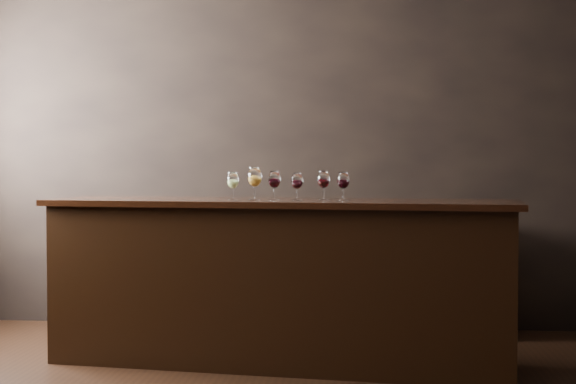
# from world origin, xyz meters

# --- Properties ---
(room_shell) EXTENTS (5.02, 4.52, 2.81)m
(room_shell) POSITION_xyz_m (-0.23, 0.11, 1.81)
(room_shell) COLOR black
(room_shell) RESTS_ON ground
(bar_counter) EXTENTS (2.96, 0.96, 1.02)m
(bar_counter) POSITION_xyz_m (0.32, 1.04, 0.51)
(bar_counter) COLOR black
(bar_counter) RESTS_ON ground
(bar_top) EXTENTS (3.06, 1.04, 0.04)m
(bar_top) POSITION_xyz_m (0.32, 1.04, 1.04)
(bar_top) COLOR black
(bar_top) RESTS_ON bar_counter
(back_bar_shelf) EXTENTS (2.37, 0.40, 0.85)m
(back_bar_shelf) POSITION_xyz_m (0.57, 2.03, 0.43)
(back_bar_shelf) COLOR black
(back_bar_shelf) RESTS_ON ground
(glass_white) EXTENTS (0.08, 0.08, 0.18)m
(glass_white) POSITION_xyz_m (0.03, 1.04, 1.17)
(glass_white) COLOR white
(glass_white) RESTS_ON bar_top
(glass_amber) EXTENTS (0.09, 0.09, 0.21)m
(glass_amber) POSITION_xyz_m (0.17, 1.01, 1.20)
(glass_amber) COLOR white
(glass_amber) RESTS_ON bar_top
(glass_red_a) EXTENTS (0.08, 0.08, 0.19)m
(glass_red_a) POSITION_xyz_m (0.30, 1.03, 1.18)
(glass_red_a) COLOR white
(glass_red_a) RESTS_ON bar_top
(glass_red_b) EXTENTS (0.07, 0.07, 0.17)m
(glass_red_b) POSITION_xyz_m (0.44, 1.00, 1.17)
(glass_red_b) COLOR white
(glass_red_b) RESTS_ON bar_top
(glass_red_c) EXTENTS (0.08, 0.08, 0.19)m
(glass_red_c) POSITION_xyz_m (0.61, 1.07, 1.18)
(glass_red_c) COLOR white
(glass_red_c) RESTS_ON bar_top
(glass_red_d) EXTENTS (0.08, 0.08, 0.18)m
(glass_red_d) POSITION_xyz_m (0.73, 1.01, 1.18)
(glass_red_d) COLOR white
(glass_red_d) RESTS_ON bar_top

